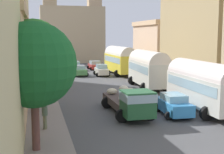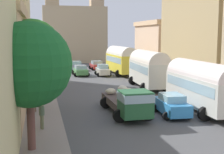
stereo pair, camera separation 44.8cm
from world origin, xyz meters
The scene contains 22 objects.
ground_plane centered at (0.00, 27.00, 0.00)m, with size 154.00×154.00×0.00m, color #4E4E51.
sidewalk_left centered at (-7.25, 27.00, 0.07)m, with size 2.50×70.00×0.14m, color gray.
sidewalk_right centered at (7.25, 27.00, 0.07)m, with size 2.50×70.00×0.14m, color #ABAD99.
building_left_2 centered at (-10.72, 28.15, 6.06)m, with size 4.44×14.16×12.12m.
building_right_2 centered at (10.90, 22.95, 5.70)m, with size 5.28×13.85×11.34m.
building_right_3 centered at (10.97, 36.35, 4.03)m, with size 5.43×11.08×8.00m.
distant_church centered at (0.00, 58.52, 6.81)m, with size 13.26×7.43×19.97m.
parked_bus_0 centered at (4.72, 11.71, 2.14)m, with size 3.26×8.55×3.88m.
parked_bus_1 centered at (4.37, 22.96, 2.29)m, with size 3.55×8.30×4.16m.
parked_bus_2 centered at (4.42, 35.36, 2.31)m, with size 3.58×8.71×4.19m.
cargo_truck_0 centered at (-1.23, 11.42, 1.13)m, with size 2.97×7.29×2.17m.
car_0 centered at (-1.68, 35.29, 0.77)m, with size 2.34×3.85×1.53m.
car_1 centered at (-1.49, 42.55, 0.78)m, with size 2.35×3.89×1.54m.
car_2 centered at (1.96, 10.97, 0.81)m, with size 2.34×3.98×1.61m.
car_3 centered at (1.44, 34.52, 0.83)m, with size 2.17×3.72×1.68m.
car_4 centered at (2.03, 42.74, 0.76)m, with size 2.45×3.92×1.51m.
pedestrian_0 centered at (-7.82, 24.48, 0.98)m, with size 0.43×0.43×1.73m.
pedestrian_1 centered at (-7.36, 9.21, 1.02)m, with size 0.37×0.37×1.79m.
pedestrian_2 centered at (-7.96, 13.68, 1.01)m, with size 0.51×0.51×1.78m.
pedestrian_3 centered at (-7.52, 20.23, 1.02)m, with size 0.43×0.43×1.76m.
roadside_tree_0 centered at (-7.90, 5.75, 4.44)m, with size 4.26×4.26×6.59m.
roadside_tree_1 centered at (-7.90, 13.84, 4.90)m, with size 4.32×4.32×7.08m.
Camera 2 is at (-7.37, -10.19, 5.89)m, focal length 50.77 mm.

